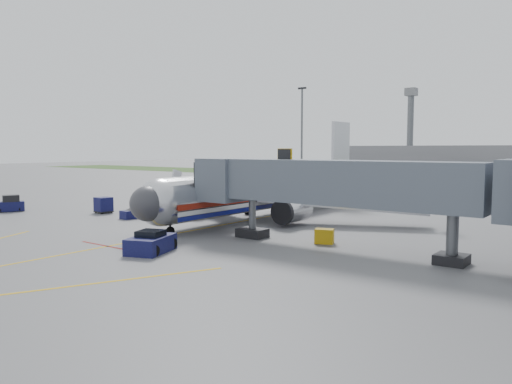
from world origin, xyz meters
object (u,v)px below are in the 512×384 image
Objects in this scene: belt_loader at (137,213)px; ramp_worker at (145,201)px; pushback_tug at (151,243)px; baggage_tug at (11,204)px; airliner at (267,191)px.

ramp_worker is (-5.23, 5.37, 0.46)m from belt_loader.
pushback_tug is at bearing -69.87° from ramp_worker.
baggage_tug is 0.72× the size of belt_loader.
belt_loader reaches higher than pushback_tug.
belt_loader is 7.51m from ramp_worker.
airliner reaches higher than baggage_tug.
pushback_tug is 24.71m from ramp_worker.
baggage_tug is 14.32m from ramp_worker.
baggage_tug is at bearing 169.75° from pushback_tug.
airliner is 19.18× the size of ramp_worker.
belt_loader reaches higher than baggage_tug.
belt_loader is at bearing -139.46° from airliner.
airliner reaches higher than belt_loader.
ramp_worker is at bearing 46.96° from baggage_tug.
baggage_tug is at bearing -163.51° from ramp_worker.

